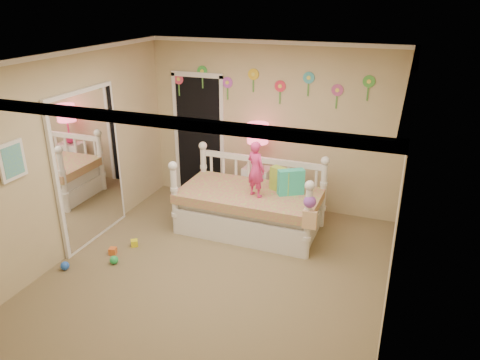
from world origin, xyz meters
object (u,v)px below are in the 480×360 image
at_px(child, 256,169).
at_px(daybed, 250,195).
at_px(nightstand, 257,188).
at_px(table_lamp, 258,139).

bearing_deg(child, daybed, -20.48).
distance_m(nightstand, table_lamp, 0.82).
height_order(child, nightstand, child).
bearing_deg(table_lamp, child, -72.77).
xyz_separation_m(child, table_lamp, (-0.26, 0.85, 0.16)).
bearing_deg(child, table_lamp, -48.48).
relative_size(nightstand, table_lamp, 0.97).
distance_m(child, nightstand, 1.10).
xyz_separation_m(daybed, nightstand, (-0.14, 0.72, -0.20)).
relative_size(daybed, table_lamp, 2.84).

